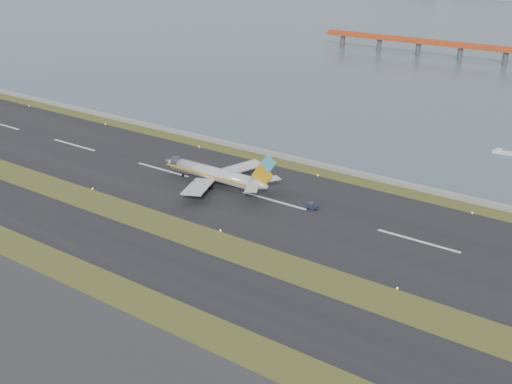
# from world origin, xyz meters

# --- Properties ---
(ground) EXTENTS (1000.00, 1000.00, 0.00)m
(ground) POSITION_xyz_m (0.00, 0.00, 0.00)
(ground) COLOR #334117
(ground) RESTS_ON ground
(taxiway_strip) EXTENTS (1000.00, 18.00, 0.10)m
(taxiway_strip) POSITION_xyz_m (0.00, -12.00, 0.05)
(taxiway_strip) COLOR black
(taxiway_strip) RESTS_ON ground
(runway_strip) EXTENTS (1000.00, 45.00, 0.10)m
(runway_strip) POSITION_xyz_m (0.00, 30.00, 0.05)
(runway_strip) COLOR black
(runway_strip) RESTS_ON ground
(seawall) EXTENTS (1000.00, 2.50, 1.00)m
(seawall) POSITION_xyz_m (0.00, 60.00, 0.50)
(seawall) COLOR #999893
(seawall) RESTS_ON ground
(airliner) EXTENTS (38.52, 32.89, 12.80)m
(airliner) POSITION_xyz_m (-18.84, 29.33, 3.46)
(airliner) COLOR silver
(airliner) RESTS_ON ground
(pushback_tug) EXTENTS (3.05, 2.20, 1.76)m
(pushback_tug) POSITION_xyz_m (10.90, 31.32, 0.86)
(pushback_tug) COLOR #16243C
(pushback_tug) RESTS_ON ground
(workboat_near) EXTENTS (6.94, 3.16, 1.62)m
(workboat_near) POSITION_xyz_m (37.50, 104.12, 0.51)
(workboat_near) COLOR silver
(workboat_near) RESTS_ON ground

